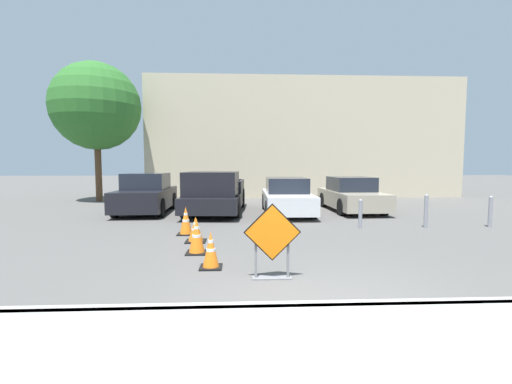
{
  "coord_description": "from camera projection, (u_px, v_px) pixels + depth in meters",
  "views": [
    {
      "loc": [
        -1.1,
        -4.13,
        1.87
      ],
      "look_at": [
        -0.54,
        7.62,
        0.94
      ],
      "focal_mm": 24.0,
      "sensor_mm": 36.0,
      "label": 1
    }
  ],
  "objects": [
    {
      "name": "parked_car_nearest",
      "position": [
        146.0,
        195.0,
        13.48
      ],
      "size": [
        1.91,
        4.06,
        1.55
      ],
      "rotation": [
        0.0,
        0.0,
        3.17
      ],
      "color": "black",
      "rests_on": "ground_plane"
    },
    {
      "name": "traffic_cone_second",
      "position": [
        197.0,
        236.0,
        7.25
      ],
      "size": [
        0.45,
        0.45,
        0.75
      ],
      "color": "black",
      "rests_on": "ground_plane"
    },
    {
      "name": "bollard_nearest",
      "position": [
        360.0,
        213.0,
        10.1
      ],
      "size": [
        0.12,
        0.12,
        0.88
      ],
      "color": "gray",
      "rests_on": "ground_plane"
    },
    {
      "name": "sidewalk_strip",
      "position": [
        354.0,
        352.0,
        3.31
      ],
      "size": [
        26.0,
        2.0,
        0.14
      ],
      "color": "#999993",
      "rests_on": "ground_plane"
    },
    {
      "name": "road_closed_sign",
      "position": [
        272.0,
        239.0,
        5.57
      ],
      "size": [
        0.94,
        0.2,
        1.25
      ],
      "color": "black",
      "rests_on": "ground_plane"
    },
    {
      "name": "bollard_third",
      "position": [
        490.0,
        211.0,
        10.28
      ],
      "size": [
        0.12,
        0.12,
        0.95
      ],
      "color": "gray",
      "rests_on": "ground_plane"
    },
    {
      "name": "traffic_cone_nearest",
      "position": [
        211.0,
        250.0,
        6.21
      ],
      "size": [
        0.4,
        0.4,
        0.67
      ],
      "color": "black",
      "rests_on": "ground_plane"
    },
    {
      "name": "pickup_truck",
      "position": [
        215.0,
        194.0,
        13.28
      ],
      "size": [
        2.32,
        5.36,
        1.63
      ],
      "rotation": [
        0.0,
        0.0,
        3.08
      ],
      "color": "black",
      "rests_on": "ground_plane"
    },
    {
      "name": "parked_car_third",
      "position": [
        351.0,
        195.0,
        14.01
      ],
      "size": [
        1.86,
        4.28,
        1.39
      ],
      "rotation": [
        0.0,
        0.0,
        3.16
      ],
      "color": "#A39984",
      "rests_on": "ground_plane"
    },
    {
      "name": "curb_lip",
      "position": [
        328.0,
        309.0,
        4.3
      ],
      "size": [
        26.0,
        0.2,
        0.14
      ],
      "color": "#999993",
      "rests_on": "ground_plane"
    },
    {
      "name": "ground_plane",
      "position": [
        266.0,
        210.0,
        14.27
      ],
      "size": [
        96.0,
        96.0,
        0.0
      ],
      "primitive_type": "plane",
      "color": "#565451"
    },
    {
      "name": "building_facade_backdrop",
      "position": [
        300.0,
        140.0,
        21.67
      ],
      "size": [
        18.18,
        5.0,
        6.87
      ],
      "color": "beige",
      "rests_on": "ground_plane"
    },
    {
      "name": "traffic_cone_fourth",
      "position": [
        186.0,
        221.0,
        9.21
      ],
      "size": [
        0.45,
        0.45,
        0.76
      ],
      "color": "black",
      "rests_on": "ground_plane"
    },
    {
      "name": "bollard_second",
      "position": [
        426.0,
        210.0,
        10.19
      ],
      "size": [
        0.12,
        0.12,
        1.01
      ],
      "color": "gray",
      "rests_on": "ground_plane"
    },
    {
      "name": "street_tree_behind_lot",
      "position": [
        96.0,
        107.0,
        17.34
      ],
      "size": [
        4.39,
        4.39,
        7.03
      ],
      "color": "#513823",
      "rests_on": "ground_plane"
    },
    {
      "name": "parked_car_second",
      "position": [
        287.0,
        197.0,
        13.26
      ],
      "size": [
        1.87,
        4.48,
        1.38
      ],
      "rotation": [
        0.0,
        0.0,
        3.11
      ],
      "color": "silver",
      "rests_on": "ground_plane"
    },
    {
      "name": "traffic_cone_third",
      "position": [
        196.0,
        230.0,
        8.34
      ],
      "size": [
        0.49,
        0.49,
        0.61
      ],
      "color": "black",
      "rests_on": "ground_plane"
    }
  ]
}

